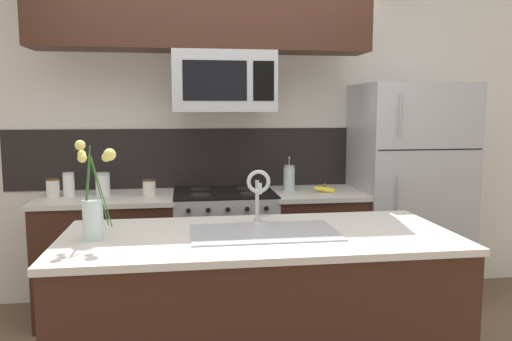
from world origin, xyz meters
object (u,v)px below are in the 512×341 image
sink_faucet (258,189)px  flower_vase (94,209)px  microwave (223,82)px  refrigerator (407,193)px  storage_jar_short (103,184)px  banana_bunch (325,189)px  storage_jar_tall (53,188)px  stove_range (225,250)px  french_press (289,178)px  storage_jar_medium (69,184)px  storage_jar_squat (149,188)px

sink_faucet → flower_vase: size_ratio=0.62×
microwave → flower_vase: 1.60m
refrigerator → storage_jar_short: refrigerator is taller
banana_bunch → storage_jar_short: bearing=176.7°
microwave → storage_jar_tall: microwave is taller
stove_range → refrigerator: size_ratio=0.53×
sink_faucet → refrigerator: bearing=37.4°
french_press → refrigerator: bearing=-2.4°
refrigerator → flower_vase: size_ratio=3.54×
stove_range → banana_bunch: size_ratio=4.88×
microwave → storage_jar_medium: (-1.14, 0.06, -0.75)m
microwave → storage_jar_medium: microwave is taller
storage_jar_tall → storage_jar_short: 0.35m
storage_jar_squat → stove_range: bearing=3.0°
french_press → storage_jar_squat: bearing=-175.2°
microwave → french_press: bearing=8.9°
stove_range → sink_faucet: bearing=-83.9°
storage_jar_medium → storage_jar_squat: 0.59m
storage_jar_short → banana_bunch: bearing=-3.3°
stove_range → french_press: bearing=6.6°
banana_bunch → flower_vase: (-1.52, -1.20, 0.13)m
french_press → flower_vase: 1.82m
sink_faucet → stove_range: bearing=96.1°
stove_range → storage_jar_tall: storage_jar_tall is taller
microwave → refrigerator: 1.72m
storage_jar_medium → banana_bunch: storage_jar_medium is taller
french_press → banana_bunch: bearing=-24.9°
flower_vase → french_press: bearing=46.4°
microwave → storage_jar_squat: bearing=-179.1°
banana_bunch → french_press: 0.30m
banana_bunch → storage_jar_tall: bearing=177.5°
storage_jar_tall → storage_jar_medium: 0.11m
microwave → storage_jar_short: bearing=176.4°
storage_jar_short → flower_vase: flower_vase is taller
storage_jar_short → french_press: (1.41, 0.02, 0.01)m
stove_range → refrigerator: refrigerator is taller
storage_jar_tall → storage_jar_medium: size_ratio=0.77×
french_press → flower_vase: bearing=-133.6°
microwave → french_press: (0.52, 0.08, -0.74)m
storage_jar_tall → storage_jar_squat: 0.70m
storage_jar_tall → flower_vase: (0.51, -1.29, 0.08)m
banana_bunch → flower_vase: 1.94m
banana_bunch → flower_vase: size_ratio=0.39×
refrigerator → banana_bunch: 0.72m
refrigerator → sink_faucet: (-1.37, -1.05, 0.24)m
french_press → sink_faucet: sink_faucet is taller
stove_range → storage_jar_squat: size_ratio=7.49×
flower_vase → storage_jar_short: bearing=96.9°
microwave → flower_vase: microwave is taller
microwave → storage_jar_short: microwave is taller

